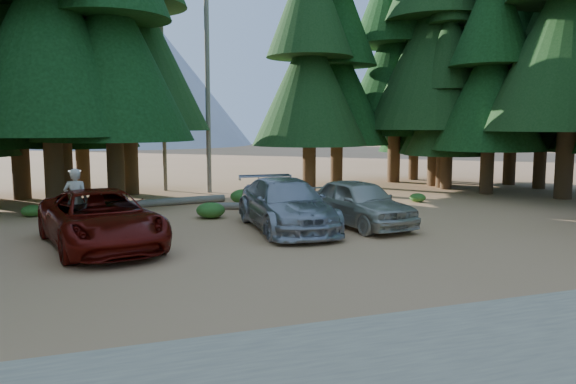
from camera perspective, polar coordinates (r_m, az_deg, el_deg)
name	(u,v)px	position (r m, az deg, el deg)	size (l,w,h in m)	color
ground	(291,257)	(14.69, 0.28, -6.60)	(160.00, 160.00, 0.00)	tan
gravel_strip	(435,351)	(9.12, 14.69, -15.38)	(26.00, 3.50, 0.01)	gray
forest_belt_north	(192,192)	(29.05, -9.73, 0.03)	(36.00, 7.00, 22.00)	black
snag_front	(207,72)	(28.62, -8.19, 11.99)	(0.24, 0.24, 12.00)	#686253
snag_back	(163,93)	(29.71, -12.58, 9.78)	(0.20, 0.20, 10.00)	#686253
mountain_peak	(101,69)	(102.13, -18.47, 11.77)	(48.00, 50.00, 28.00)	#96979E
red_pickup	(101,219)	(16.49, -18.50, -2.62)	(2.66, 5.78, 1.61)	#610D08
silver_minivan_center	(286,205)	(18.29, -0.20, -1.29)	(2.30, 5.66, 1.64)	#9FA1A7
silver_minivan_right	(359,203)	(19.05, 7.23, -1.09)	(1.88, 4.68, 1.60)	#B9B6A5
frisbee_player	(76,200)	(17.45, -20.75, -0.73)	(0.74, 0.55, 1.85)	beige
log_left	(175,201)	(24.40, -11.36, -0.93)	(0.32, 0.32, 4.45)	#686253
log_mid	(252,206)	(22.69, -3.73, -1.44)	(0.28, 0.28, 3.43)	#686253
log_right	(301,201)	(24.00, 1.31, -0.94)	(0.30, 0.30, 4.75)	#686253
shrub_left	(32,211)	(23.02, -24.55, -1.74)	(0.80, 0.80, 0.44)	#2B5C1B
shrub_center_left	(211,210)	(20.79, -7.87, -1.85)	(1.05, 1.05, 0.58)	#2B5C1B
shrub_center_right	(243,196)	(24.45, -4.56, -0.44)	(1.13, 1.13, 0.62)	#2B5C1B
shrub_right	(303,201)	(23.29, 1.55, -0.92)	(0.93, 0.93, 0.51)	#2B5C1B
shrub_far_right	(340,200)	(23.78, 5.27, -0.80)	(0.91, 0.91, 0.50)	#2B5C1B
shrub_edge_east	(418,198)	(25.51, 13.03, -0.55)	(0.71, 0.71, 0.39)	#2B5C1B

